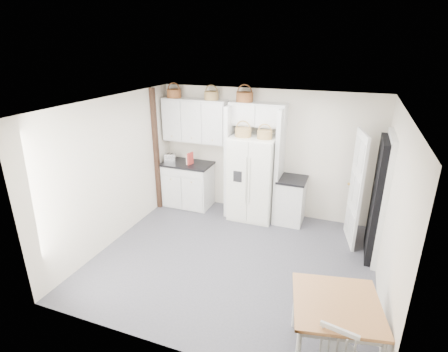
% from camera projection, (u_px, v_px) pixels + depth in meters
% --- Properties ---
extents(floor, '(4.50, 4.50, 0.00)m').
position_uv_depth(floor, '(233.00, 259.00, 5.90)').
color(floor, '#404045').
rests_on(floor, ground).
extents(ceiling, '(4.50, 4.50, 0.00)m').
position_uv_depth(ceiling, '(235.00, 105.00, 4.98)').
color(ceiling, white).
rests_on(ceiling, wall_back).
extents(wall_back, '(4.50, 0.00, 4.50)m').
position_uv_depth(wall_back, '(266.00, 153.00, 7.19)').
color(wall_back, beige).
rests_on(wall_back, floor).
extents(wall_left, '(0.00, 4.00, 4.00)m').
position_uv_depth(wall_left, '(114.00, 171.00, 6.18)').
color(wall_left, beige).
rests_on(wall_left, floor).
extents(wall_right, '(0.00, 4.00, 4.00)m').
position_uv_depth(wall_right, '(392.00, 211.00, 4.70)').
color(wall_right, beige).
rests_on(wall_right, floor).
extents(refrigerator, '(0.89, 0.72, 1.73)m').
position_uv_depth(refrigerator, '(253.00, 178.00, 7.07)').
color(refrigerator, white).
rests_on(refrigerator, floor).
extents(base_cab_left, '(1.02, 0.65, 0.95)m').
position_uv_depth(base_cab_left, '(189.00, 185.00, 7.76)').
color(base_cab_left, silver).
rests_on(base_cab_left, floor).
extents(base_cab_right, '(0.51, 0.61, 0.89)m').
position_uv_depth(base_cab_right, '(291.00, 201.00, 7.02)').
color(base_cab_right, silver).
rests_on(base_cab_right, floor).
extents(dining_table, '(1.10, 1.10, 0.78)m').
position_uv_depth(dining_table, '(333.00, 330.00, 3.94)').
color(dining_table, '#A87441').
rests_on(dining_table, floor).
extents(windsor_chair, '(0.45, 0.42, 0.79)m').
position_uv_depth(windsor_chair, '(339.00, 352.00, 3.65)').
color(windsor_chair, silver).
rests_on(windsor_chair, floor).
extents(counter_left, '(1.07, 0.69, 0.04)m').
position_uv_depth(counter_left, '(188.00, 164.00, 7.59)').
color(counter_left, black).
rests_on(counter_left, base_cab_left).
extents(counter_right, '(0.55, 0.65, 0.04)m').
position_uv_depth(counter_right, '(293.00, 179.00, 6.85)').
color(counter_right, black).
rests_on(counter_right, base_cab_right).
extents(toaster, '(0.27, 0.21, 0.17)m').
position_uv_depth(toaster, '(170.00, 157.00, 7.66)').
color(toaster, silver).
rests_on(toaster, counter_left).
extents(cookbook_red, '(0.08, 0.18, 0.26)m').
position_uv_depth(cookbook_red, '(190.00, 159.00, 7.43)').
color(cookbook_red, '#B6342C').
rests_on(cookbook_red, counter_left).
extents(cookbook_cream, '(0.07, 0.14, 0.21)m').
position_uv_depth(cookbook_cream, '(189.00, 159.00, 7.45)').
color(cookbook_cream, beige).
rests_on(cookbook_cream, counter_left).
extents(basket_upper_a, '(0.31, 0.31, 0.17)m').
position_uv_depth(basket_upper_a, '(174.00, 93.00, 7.28)').
color(basket_upper_a, brown).
rests_on(basket_upper_a, upper_cabinet).
extents(basket_upper_c, '(0.29, 0.29, 0.17)m').
position_uv_depth(basket_upper_c, '(211.00, 96.00, 7.01)').
color(basket_upper_c, olive).
rests_on(basket_upper_c, upper_cabinet).
extents(basket_bridge_a, '(0.33, 0.33, 0.19)m').
position_uv_depth(basket_bridge_a, '(245.00, 97.00, 6.77)').
color(basket_bridge_a, brown).
rests_on(basket_bridge_a, bridge_cabinet).
extents(basket_fridge_a, '(0.32, 0.32, 0.17)m').
position_uv_depth(basket_fridge_a, '(243.00, 132.00, 6.71)').
color(basket_fridge_a, olive).
rests_on(basket_fridge_a, refrigerator).
extents(basket_fridge_b, '(0.29, 0.29, 0.15)m').
position_uv_depth(basket_fridge_b, '(265.00, 135.00, 6.58)').
color(basket_fridge_b, olive).
rests_on(basket_fridge_b, refrigerator).
extents(upper_cabinet, '(1.40, 0.34, 0.90)m').
position_uv_depth(upper_cabinet, '(195.00, 121.00, 7.32)').
color(upper_cabinet, silver).
rests_on(upper_cabinet, wall_back).
extents(bridge_cabinet, '(1.12, 0.34, 0.45)m').
position_uv_depth(bridge_cabinet, '(258.00, 114.00, 6.80)').
color(bridge_cabinet, silver).
rests_on(bridge_cabinet, wall_back).
extents(fridge_panel_left, '(0.08, 0.60, 2.30)m').
position_uv_depth(fridge_panel_left, '(231.00, 161.00, 7.20)').
color(fridge_panel_left, silver).
rests_on(fridge_panel_left, floor).
extents(fridge_panel_right, '(0.08, 0.60, 2.30)m').
position_uv_depth(fridge_panel_right, '(279.00, 167.00, 6.86)').
color(fridge_panel_right, silver).
rests_on(fridge_panel_right, floor).
extents(trim_post, '(0.09, 0.09, 2.60)m').
position_uv_depth(trim_post, '(156.00, 151.00, 7.35)').
color(trim_post, black).
rests_on(trim_post, floor).
extents(doorway_void, '(0.18, 0.85, 2.05)m').
position_uv_depth(doorway_void, '(378.00, 200.00, 5.70)').
color(doorway_void, black).
rests_on(doorway_void, floor).
extents(door_slab, '(0.21, 0.79, 2.05)m').
position_uv_depth(door_slab, '(356.00, 189.00, 6.11)').
color(door_slab, white).
rests_on(door_slab, floor).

